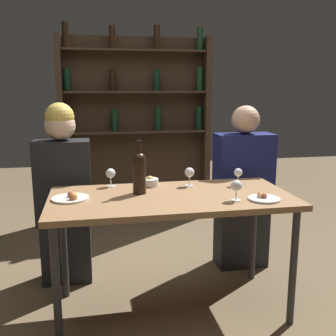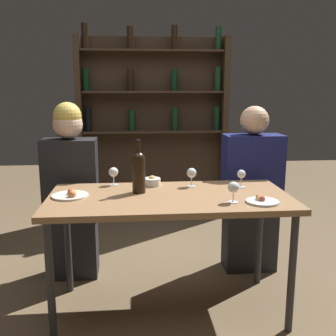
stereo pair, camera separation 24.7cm
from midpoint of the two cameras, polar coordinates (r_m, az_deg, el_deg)
The scene contains 13 objects.
ground_plane at distance 2.71m, azimuth -2.32°, elevation -19.78°, with size 10.00×10.00×0.00m, color brown.
dining_table at distance 2.42m, azimuth -2.45°, elevation -5.58°, with size 1.48×0.71×0.76m.
wine_rack_wall at distance 4.25m, azimuth -6.39°, elevation 6.78°, with size 1.59×0.21×2.04m.
wine_bottle at distance 2.43m, azimuth -7.10°, elevation -0.45°, with size 0.08×0.08×0.33m.
wine_glass_0 at distance 2.64m, azimuth -11.00°, elevation -0.89°, with size 0.06×0.06×0.12m.
wine_glass_1 at distance 2.61m, azimuth 0.44°, elevation -0.77°, with size 0.07×0.07×0.13m.
wine_glass_2 at distance 2.65m, azimuth 7.54°, elevation -0.82°, with size 0.06×0.06×0.12m.
wine_glass_3 at distance 2.29m, azimuth 6.88°, elevation -2.71°, with size 0.07×0.07×0.12m.
food_plate_0 at distance 2.41m, azimuth -16.76°, elevation -4.17°, with size 0.22×0.22×0.05m.
food_plate_1 at distance 2.35m, azimuth 10.81°, elevation -4.34°, with size 0.19×0.19×0.04m.
snack_bowl at distance 2.64m, azimuth -5.32°, elevation -2.03°, with size 0.11×0.11×0.07m.
seated_person_left at distance 2.96m, azimuth -17.21°, elevation -3.94°, with size 0.39×0.22×1.31m.
seated_person_right at distance 3.12m, azimuth 8.57°, elevation -3.54°, with size 0.44×0.22×1.28m.
Camera 1 is at (-0.46, -2.27, 1.41)m, focal length 42.00 mm.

